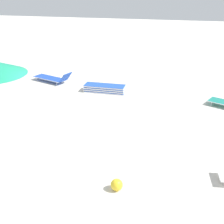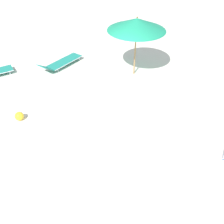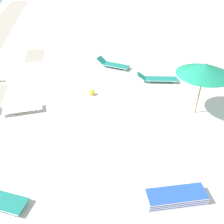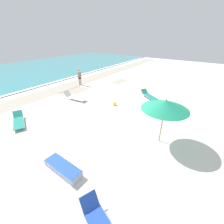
% 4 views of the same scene
% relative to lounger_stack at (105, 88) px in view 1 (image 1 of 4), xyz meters
% --- Properties ---
extents(ground_plane, '(60.00, 60.00, 0.16)m').
position_rel_lounger_stack_xyz_m(ground_plane, '(4.02, -0.25, -0.24)').
color(ground_plane, silver).
extents(lounger_stack, '(0.65, 1.87, 0.32)m').
position_rel_lounger_stack_xyz_m(lounger_stack, '(0.00, 0.00, 0.00)').
color(lounger_stack, blue).
rests_on(lounger_stack, ground_plane).
extents(sun_lounger_under_umbrella, '(1.32, 2.17, 0.62)m').
position_rel_lounger_stack_xyz_m(sun_lounger_under_umbrella, '(-0.81, -2.79, 0.06)').
color(sun_lounger_under_umbrella, blue).
rests_on(sun_lounger_under_umbrella, ground_plane).
extents(beach_ball, '(0.30, 0.30, 0.30)m').
position_rel_lounger_stack_xyz_m(beach_ball, '(6.74, 1.92, -0.01)').
color(beach_ball, yellow).
rests_on(beach_ball, ground_plane).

